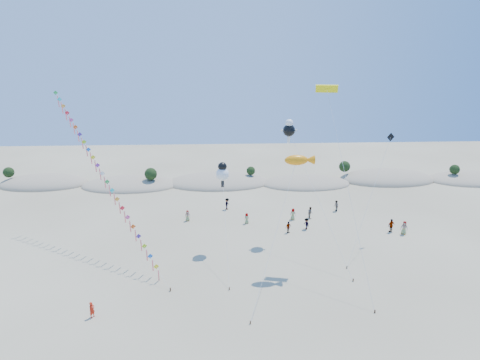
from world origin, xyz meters
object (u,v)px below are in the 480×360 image
object	(u,v)px
parafoil_kite	(327,92)
flyer_foreground	(92,310)
fish_kite	(300,160)
kite_train	(101,171)

from	to	relation	value
parafoil_kite	flyer_foreground	world-z (taller)	parafoil_kite
fish_kite	parafoil_kite	size ratio (longest dim) A/B	0.65
kite_train	parafoil_kite	distance (m)	27.25
kite_train	fish_kite	xyz separation A→B (m)	(22.21, -5.68, 2.50)
parafoil_kite	flyer_foreground	size ratio (longest dim) A/B	12.79
parafoil_kite	kite_train	bearing A→B (deg)	174.12
fish_kite	parafoil_kite	world-z (taller)	parafoil_kite
parafoil_kite	flyer_foreground	bearing A→B (deg)	-153.31
fish_kite	flyer_foreground	size ratio (longest dim) A/B	8.28
fish_kite	flyer_foreground	world-z (taller)	fish_kite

